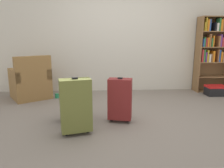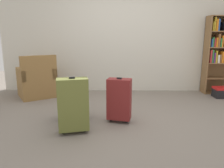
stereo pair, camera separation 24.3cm
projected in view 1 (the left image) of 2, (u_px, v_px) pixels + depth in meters
name	position (u px, v px, depth m)	size (l,w,h in m)	color
ground_plane	(125.00, 119.00, 3.37)	(9.85, 9.85, 0.00)	slate
back_wall	(116.00, 35.00, 5.01)	(5.63, 0.10, 2.60)	beige
bookshelf	(215.00, 49.00, 4.98)	(0.83, 0.33, 1.71)	brown
armchair	(31.00, 83.00, 4.49)	(0.97, 0.97, 0.90)	olive
mug	(57.00, 96.00, 4.56)	(0.12, 0.08, 0.10)	#1E7F4C
storage_box	(215.00, 90.00, 4.75)	(0.41, 0.27, 0.22)	black
suitcase_dark_red	(120.00, 99.00, 3.22)	(0.38, 0.27, 0.68)	maroon
suitcase_olive	(76.00, 105.00, 2.79)	(0.43, 0.29, 0.76)	brown
suitcase_black	(74.00, 100.00, 3.29)	(0.44, 0.32, 0.60)	black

